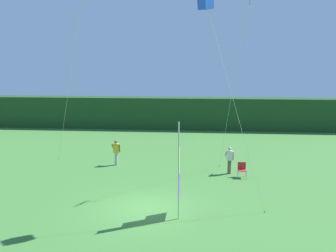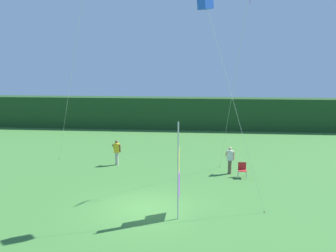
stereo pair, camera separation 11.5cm
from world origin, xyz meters
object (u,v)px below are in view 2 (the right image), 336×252
(kite_blue_box_2, at_px, (205,1))
(person_mid_field, at_px, (117,152))
(banner_flag, at_px, (179,172))
(folding_chair, at_px, (242,169))
(person_near_banner, at_px, (230,160))

(kite_blue_box_2, bearing_deg, person_mid_field, 128.52)
(person_mid_field, height_order, kite_blue_box_2, kite_blue_box_2)
(banner_flag, xyz_separation_m, person_mid_field, (-4.72, 8.36, -1.16))
(banner_flag, bearing_deg, person_mid_field, 119.49)
(folding_chair, height_order, kite_blue_box_2, kite_blue_box_2)
(kite_blue_box_2, bearing_deg, person_near_banner, 74.45)
(kite_blue_box_2, bearing_deg, banner_flag, -133.66)
(person_mid_field, bearing_deg, banner_flag, -60.51)
(banner_flag, bearing_deg, person_near_banner, 68.94)
(person_mid_field, relative_size, kite_blue_box_2, 0.17)
(person_near_banner, height_order, person_mid_field, person_mid_field)
(banner_flag, distance_m, person_mid_field, 9.67)
(person_mid_field, xyz_separation_m, kite_blue_box_2, (5.77, -7.26, 8.48))
(person_near_banner, height_order, folding_chair, person_near_banner)
(person_mid_field, bearing_deg, person_near_banner, -10.60)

